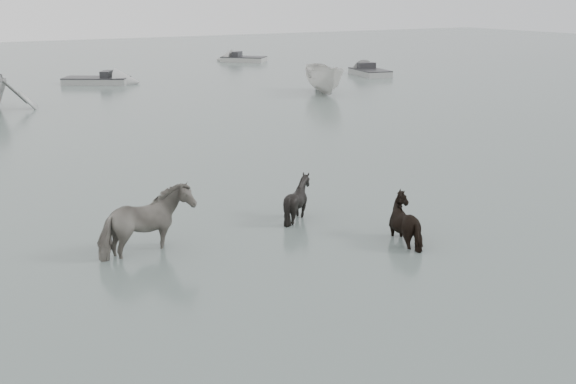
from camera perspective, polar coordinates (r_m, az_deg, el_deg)
The scene contains 8 objects.
ground at distance 15.29m, azimuth 5.36°, elevation -4.07°, with size 140.00×140.00×0.00m, color #4C5A54.
pony_pinto at distance 14.69m, azimuth -11.21°, elevation -1.75°, with size 0.89×1.95×1.65m, color black.
pony_dark at distance 15.45m, azimuth 9.81°, elevation -1.50°, with size 1.29×1.10×1.30m, color black.
pony_black at distance 16.70m, azimuth 0.76°, elevation -0.08°, with size 1.00×1.12×1.24m, color black.
boat_small at distance 38.01m, azimuth 2.90°, elevation 9.04°, with size 1.60×4.26×1.64m, color silver.
skiff_port at distance 46.53m, azimuth 6.50°, elevation 9.61°, with size 4.50×1.60×0.75m, color gray, non-canonical shape.
skiff_mid at distance 43.27m, azimuth -14.92°, elevation 8.75°, with size 5.06×1.60×0.75m, color #969896, non-canonical shape.
skiff_star at distance 55.54m, azimuth -3.51°, elevation 10.63°, with size 4.48×1.60×0.75m, color #A1A29D, non-canonical shape.
Camera 1 is at (-8.45, -11.67, 5.12)m, focal length 45.00 mm.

